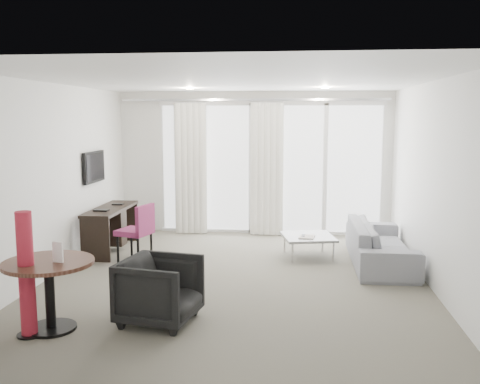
# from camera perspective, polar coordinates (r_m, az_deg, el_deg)

# --- Properties ---
(floor) EXTENTS (5.00, 6.00, 0.00)m
(floor) POSITION_cam_1_polar(r_m,az_deg,el_deg) (7.17, -0.52, -9.41)
(floor) COLOR #615D50
(floor) RESTS_ON ground
(ceiling) EXTENTS (5.00, 6.00, 0.00)m
(ceiling) POSITION_cam_1_polar(r_m,az_deg,el_deg) (6.86, -0.55, 11.79)
(ceiling) COLOR white
(ceiling) RESTS_ON ground
(wall_left) EXTENTS (0.00, 6.00, 2.60)m
(wall_left) POSITION_cam_1_polar(r_m,az_deg,el_deg) (7.60, -19.60, 1.15)
(wall_left) COLOR silver
(wall_left) RESTS_ON ground
(wall_right) EXTENTS (0.00, 6.00, 2.60)m
(wall_right) POSITION_cam_1_polar(r_m,az_deg,el_deg) (7.06, 20.07, 0.62)
(wall_right) COLOR silver
(wall_right) RESTS_ON ground
(wall_front) EXTENTS (5.00, 0.00, 2.60)m
(wall_front) POSITION_cam_1_polar(r_m,az_deg,el_deg) (3.97, -5.59, -4.39)
(wall_front) COLOR silver
(wall_front) RESTS_ON ground
(window_panel) EXTENTS (4.00, 0.02, 2.38)m
(window_panel) POSITION_cam_1_polar(r_m,az_deg,el_deg) (9.84, 3.23, 2.49)
(window_panel) COLOR white
(window_panel) RESTS_ON ground
(window_frame) EXTENTS (4.10, 0.06, 2.44)m
(window_frame) POSITION_cam_1_polar(r_m,az_deg,el_deg) (9.82, 3.23, 2.48)
(window_frame) COLOR white
(window_frame) RESTS_ON ground
(curtain_left) EXTENTS (0.60, 0.20, 2.38)m
(curtain_left) POSITION_cam_1_polar(r_m,az_deg,el_deg) (9.86, -5.28, 2.48)
(curtain_left) COLOR white
(curtain_left) RESTS_ON ground
(curtain_right) EXTENTS (0.60, 0.20, 2.38)m
(curtain_right) POSITION_cam_1_polar(r_m,az_deg,el_deg) (9.68, 2.88, 2.40)
(curtain_right) COLOR white
(curtain_right) RESTS_ON ground
(curtain_track) EXTENTS (4.80, 0.04, 0.04)m
(curtain_track) POSITION_cam_1_polar(r_m,az_deg,el_deg) (9.65, 1.43, 9.82)
(curtain_track) COLOR #B2B2B7
(curtain_track) RESTS_ON ceiling
(downlight_a) EXTENTS (0.12, 0.12, 0.02)m
(downlight_a) POSITION_cam_1_polar(r_m,az_deg,el_deg) (8.58, -5.37, 10.94)
(downlight_a) COLOR #FFE0B2
(downlight_a) RESTS_ON ceiling
(downlight_b) EXTENTS (0.12, 0.12, 0.02)m
(downlight_b) POSITION_cam_1_polar(r_m,az_deg,el_deg) (8.42, 9.05, 10.94)
(downlight_b) COLOR #FFE0B2
(downlight_b) RESTS_ON ceiling
(desk) EXTENTS (0.47, 1.49, 0.70)m
(desk) POSITION_cam_1_polar(r_m,az_deg,el_deg) (8.89, -13.57, -3.87)
(desk) COLOR black
(desk) RESTS_ON floor
(tv) EXTENTS (0.05, 0.80, 0.50)m
(tv) POSITION_cam_1_polar(r_m,az_deg,el_deg) (8.90, -15.32, 2.59)
(tv) COLOR black
(tv) RESTS_ON wall_left
(desk_chair) EXTENTS (0.58, 0.56, 0.87)m
(desk_chair) POSITION_cam_1_polar(r_m,az_deg,el_deg) (8.17, -11.21, -4.25)
(desk_chair) COLOR #78234C
(desk_chair) RESTS_ON floor
(round_table) EXTENTS (1.15, 1.15, 0.72)m
(round_table) POSITION_cam_1_polar(r_m,az_deg,el_deg) (5.83, -19.62, -10.35)
(round_table) COLOR #3F2218
(round_table) RESTS_ON floor
(menu_card) EXTENTS (0.12, 0.04, 0.21)m
(menu_card) POSITION_cam_1_polar(r_m,az_deg,el_deg) (5.64, -18.81, -7.11)
(menu_card) COLOR white
(menu_card) RESTS_ON round_table
(red_lamp) EXTENTS (0.33, 0.33, 1.25)m
(red_lamp) POSITION_cam_1_polar(r_m,az_deg,el_deg) (5.67, -21.82, -8.17)
(red_lamp) COLOR maroon
(red_lamp) RESTS_ON floor
(tub_armchair) EXTENTS (0.89, 0.87, 0.70)m
(tub_armchair) POSITION_cam_1_polar(r_m,az_deg,el_deg) (5.75, -8.54, -10.32)
(tub_armchair) COLOR black
(tub_armchair) RESTS_ON floor
(coffee_table) EXTENTS (0.89, 0.89, 0.34)m
(coffee_table) POSITION_cam_1_polar(r_m,az_deg,el_deg) (8.34, 7.28, -5.78)
(coffee_table) COLOR gray
(coffee_table) RESTS_ON floor
(remote) EXTENTS (0.06, 0.17, 0.02)m
(remote) POSITION_cam_1_polar(r_m,az_deg,el_deg) (8.23, 6.77, -4.59)
(remote) COLOR black
(remote) RESTS_ON coffee_table
(magazine) EXTENTS (0.24, 0.29, 0.01)m
(magazine) POSITION_cam_1_polar(r_m,az_deg,el_deg) (8.18, 7.14, -4.67)
(magazine) COLOR gray
(magazine) RESTS_ON coffee_table
(sofa) EXTENTS (0.82, 2.09, 0.61)m
(sofa) POSITION_cam_1_polar(r_m,az_deg,el_deg) (8.14, 14.74, -5.34)
(sofa) COLOR gray
(sofa) RESTS_ON floor
(terrace_slab) EXTENTS (5.60, 3.00, 0.12)m
(terrace_slab) POSITION_cam_1_polar(r_m,az_deg,el_deg) (11.52, 3.57, -3.03)
(terrace_slab) COLOR #4D4D50
(terrace_slab) RESTS_ON ground
(rattan_chair_a) EXTENTS (0.66, 0.66, 0.90)m
(rattan_chair_a) POSITION_cam_1_polar(r_m,az_deg,el_deg) (11.54, 5.83, -0.47)
(rattan_chair_a) COLOR brown
(rattan_chair_a) RESTS_ON terrace_slab
(rattan_chair_b) EXTENTS (0.64, 0.64, 0.84)m
(rattan_chair_b) POSITION_cam_1_polar(r_m,az_deg,el_deg) (11.25, 10.54, -0.95)
(rattan_chair_b) COLOR brown
(rattan_chair_b) RESTS_ON terrace_slab
(rattan_table) EXTENTS (0.63, 0.63, 0.54)m
(rattan_table) POSITION_cam_1_polar(r_m,az_deg,el_deg) (11.08, 11.19, -1.89)
(rattan_table) COLOR brown
(rattan_table) RESTS_ON terrace_slab
(balustrade) EXTENTS (5.50, 0.06, 1.05)m
(balustrade) POSITION_cam_1_polar(r_m,az_deg,el_deg) (12.86, 3.89, 0.66)
(balustrade) COLOR #B2B2B7
(balustrade) RESTS_ON terrace_slab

